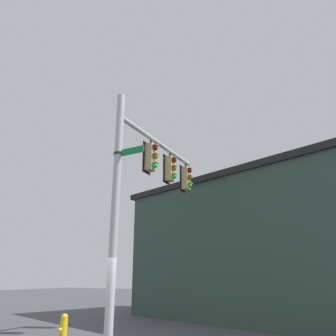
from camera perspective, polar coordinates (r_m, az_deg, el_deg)
The scene contains 8 objects.
signal_pole at distance 9.78m, azimuth -9.48°, elevation -7.27°, with size 0.25×0.25×7.83m, color #ADB2B7.
mast_arm at distance 12.85m, azimuth -1.42°, elevation 4.22°, with size 0.17×0.17×5.37m, color #ADB2B7.
traffic_light_nearest_pole at distance 11.98m, azimuth -3.07°, elevation 1.96°, with size 0.54×0.49×1.31m.
traffic_light_mid_inner at distance 13.24m, azimuth 0.42°, elevation -0.13°, with size 0.54×0.49×1.31m.
traffic_light_mid_outer at distance 14.56m, azimuth 3.30°, elevation -1.86°, with size 0.54×0.49×1.31m.
street_name_sign at distance 10.14m, azimuth -7.79°, elevation 2.79°, with size 0.29×1.12×0.22m.
storefront_building at distance 17.27m, azimuth 18.98°, elevation -13.37°, with size 12.03×16.10×6.69m.
fire_hydrant at distance 12.13m, azimuth -18.26°, elevation -25.49°, with size 0.35×0.24×0.82m.
Camera 1 is at (7.65, 5.77, 1.99)m, focal length 33.94 mm.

